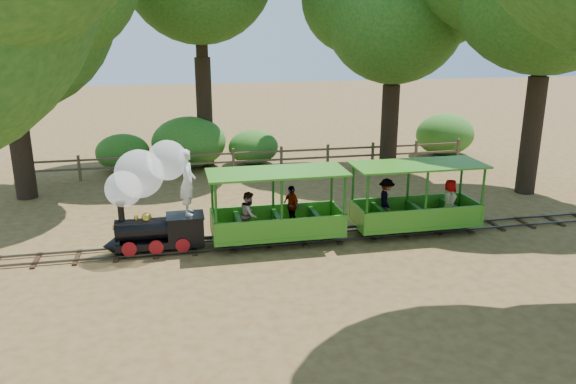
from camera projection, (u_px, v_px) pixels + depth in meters
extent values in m
plane|color=olive|center=(302.00, 241.00, 15.76)|extent=(90.00, 90.00, 0.00)
cube|color=#3F3D3A|center=(304.00, 242.00, 15.46)|extent=(22.00, 0.05, 0.05)
cube|color=#3F3D3A|center=(299.00, 235.00, 16.02)|extent=(22.00, 0.05, 0.05)
cube|color=#382314|center=(302.00, 240.00, 15.76)|extent=(0.12, 1.00, 0.05)
cube|color=#382314|center=(117.00, 254.00, 14.77)|extent=(0.12, 1.00, 0.05)
cube|color=#382314|center=(465.00, 227.00, 16.74)|extent=(0.12, 1.00, 0.05)
cube|color=black|center=(160.00, 242.00, 14.92)|extent=(2.29, 0.73, 0.19)
cylinder|color=black|center=(145.00, 229.00, 14.74)|extent=(1.46, 0.58, 0.58)
cylinder|color=black|center=(121.00, 212.00, 14.48)|extent=(0.17, 0.17, 0.46)
sphere|color=gold|center=(147.00, 218.00, 14.66)|extent=(0.27, 0.27, 0.27)
cylinder|color=gold|center=(136.00, 218.00, 14.60)|extent=(0.10, 0.10, 0.10)
cube|color=black|center=(186.00, 226.00, 14.94)|extent=(0.94, 0.73, 0.57)
cube|color=black|center=(185.00, 216.00, 14.86)|extent=(0.99, 0.79, 0.04)
cone|color=black|center=(112.00, 246.00, 14.68)|extent=(0.47, 0.67, 0.67)
cylinder|color=gold|center=(115.00, 227.00, 14.56)|extent=(0.10, 0.15, 0.15)
cylinder|color=maroon|center=(129.00, 249.00, 14.41)|extent=(0.38, 0.06, 0.38)
cylinder|color=maroon|center=(131.00, 239.00, 15.12)|extent=(0.38, 0.06, 0.38)
cylinder|color=maroon|center=(156.00, 247.00, 14.55)|extent=(0.38, 0.06, 0.38)
cylinder|color=maroon|center=(157.00, 237.00, 15.25)|extent=(0.38, 0.06, 0.38)
cylinder|color=maroon|center=(183.00, 245.00, 14.68)|extent=(0.38, 0.06, 0.38)
cylinder|color=maroon|center=(182.00, 235.00, 15.38)|extent=(0.38, 0.06, 0.38)
sphere|color=white|center=(123.00, 189.00, 14.37)|extent=(0.94, 0.94, 0.94)
sphere|color=white|center=(139.00, 174.00, 14.40)|extent=(1.25, 1.25, 1.25)
sphere|color=white|center=(167.00, 160.00, 14.50)|extent=(1.04, 1.04, 1.04)
imported|color=silver|center=(188.00, 182.00, 14.67)|extent=(0.43, 0.65, 1.76)
cube|color=#36831C|center=(277.00, 231.00, 15.53)|extent=(3.60, 1.38, 0.11)
cube|color=#195713|center=(277.00, 236.00, 15.57)|extent=(3.24, 0.53, 0.15)
cube|color=#36831C|center=(282.00, 229.00, 14.83)|extent=(3.60, 0.06, 0.53)
cube|color=#36831C|center=(273.00, 213.00, 16.05)|extent=(3.60, 0.06, 0.53)
cube|color=#36831C|center=(277.00, 172.00, 15.05)|extent=(3.76, 1.54, 0.05)
cylinder|color=#195713|center=(216.00, 214.00, 14.37)|extent=(0.07, 0.07, 1.69)
cylinder|color=#195713|center=(212.00, 200.00, 15.54)|extent=(0.07, 0.07, 1.69)
cylinder|color=#195713|center=(344.00, 205.00, 15.04)|extent=(0.07, 0.07, 1.69)
cylinder|color=#195713|center=(331.00, 192.00, 16.21)|extent=(0.07, 0.07, 1.69)
cube|color=#195713|center=(238.00, 225.00, 15.24)|extent=(0.13, 1.16, 0.42)
cube|color=#195713|center=(277.00, 222.00, 15.46)|extent=(0.13, 1.16, 0.42)
cube|color=#195713|center=(315.00, 220.00, 15.67)|extent=(0.13, 1.16, 0.42)
cylinder|color=black|center=(238.00, 242.00, 14.99)|extent=(0.30, 0.06, 0.30)
cylinder|color=black|center=(235.00, 233.00, 15.67)|extent=(0.30, 0.06, 0.30)
cylinder|color=black|center=(321.00, 236.00, 15.44)|extent=(0.30, 0.06, 0.30)
cylinder|color=black|center=(314.00, 227.00, 16.12)|extent=(0.30, 0.06, 0.30)
imported|color=gray|center=(249.00, 214.00, 14.85)|extent=(0.62, 0.71, 1.24)
imported|color=gray|center=(291.00, 205.00, 15.73)|extent=(0.53, 0.73, 1.16)
cube|color=#36831C|center=(415.00, 221.00, 16.33)|extent=(3.60, 1.38, 0.11)
cube|color=#195713|center=(414.00, 225.00, 16.37)|extent=(3.24, 0.53, 0.15)
cube|color=#36831C|center=(425.00, 218.00, 15.63)|extent=(3.60, 0.06, 0.53)
cube|color=#36831C|center=(406.00, 204.00, 16.85)|extent=(3.60, 0.06, 0.53)
cube|color=#36831C|center=(419.00, 165.00, 15.85)|extent=(3.76, 1.54, 0.05)
cylinder|color=#195713|center=(367.00, 204.00, 15.17)|extent=(0.07, 0.07, 1.69)
cylinder|color=#195713|center=(353.00, 191.00, 16.34)|extent=(0.07, 0.07, 1.69)
cylinder|color=#195713|center=(482.00, 196.00, 15.84)|extent=(0.07, 0.07, 1.69)
cylinder|color=#195713|center=(461.00, 184.00, 17.01)|extent=(0.07, 0.07, 1.69)
cube|color=#195713|center=(380.00, 215.00, 16.04)|extent=(0.13, 1.16, 0.42)
cube|color=#195713|center=(415.00, 213.00, 16.26)|extent=(0.13, 1.16, 0.42)
cube|color=#195713|center=(450.00, 210.00, 16.47)|extent=(0.13, 1.16, 0.42)
cylinder|color=black|center=(382.00, 231.00, 15.79)|extent=(0.30, 0.06, 0.30)
cylinder|color=black|center=(373.00, 223.00, 16.47)|extent=(0.30, 0.06, 0.30)
cylinder|color=black|center=(457.00, 225.00, 16.24)|extent=(0.30, 0.06, 0.30)
cylinder|color=black|center=(445.00, 217.00, 16.92)|extent=(0.30, 0.06, 0.30)
imported|color=gray|center=(386.00, 199.00, 16.15)|extent=(0.62, 0.88, 1.23)
imported|color=gray|center=(449.00, 200.00, 16.05)|extent=(0.52, 0.68, 1.23)
cylinder|color=#2D2116|center=(21.00, 149.00, 19.22)|extent=(0.70, 0.70, 3.50)
cylinder|color=#2D2116|center=(10.00, 67.00, 18.43)|extent=(0.52, 0.53, 2.00)
sphere|color=#194B17|center=(0.00, 1.00, 17.84)|extent=(7.14, 7.14, 7.14)
cylinder|color=#2D2116|center=(205.00, 113.00, 23.63)|extent=(0.66, 0.66, 4.55)
cylinder|color=#2D2116|center=(201.00, 24.00, 22.61)|extent=(0.50, 0.50, 2.60)
cylinder|color=#2D2116|center=(389.00, 127.00, 23.38)|extent=(0.72, 0.72, 3.48)
cylinder|color=#2D2116|center=(393.00, 60.00, 22.60)|extent=(0.54, 0.54, 1.99)
sphere|color=#194B17|center=(395.00, 12.00, 22.07)|extent=(5.64, 5.64, 5.64)
cylinder|color=#2D2116|center=(531.00, 136.00, 19.75)|extent=(0.68, 0.68, 4.13)
cylinder|color=#2D2116|center=(543.00, 41.00, 18.82)|extent=(0.51, 0.51, 2.36)
cube|color=brown|center=(24.00, 171.00, 21.35)|extent=(0.10, 0.10, 1.00)
cube|color=brown|center=(79.00, 168.00, 21.75)|extent=(0.10, 0.10, 1.00)
cube|color=brown|center=(132.00, 165.00, 22.14)|extent=(0.10, 0.10, 1.00)
cube|color=brown|center=(184.00, 163.00, 22.53)|extent=(0.10, 0.10, 1.00)
cube|color=brown|center=(233.00, 161.00, 22.93)|extent=(0.10, 0.10, 1.00)
cube|color=brown|center=(281.00, 158.00, 23.32)|extent=(0.10, 0.10, 1.00)
cube|color=brown|center=(328.00, 156.00, 23.71)|extent=(0.10, 0.10, 1.00)
cube|color=brown|center=(373.00, 154.00, 24.11)|extent=(0.10, 0.10, 1.00)
cube|color=brown|center=(416.00, 152.00, 24.50)|extent=(0.10, 0.10, 1.00)
cube|color=brown|center=(458.00, 150.00, 24.89)|extent=(0.10, 0.10, 1.00)
cube|color=brown|center=(258.00, 152.00, 23.04)|extent=(18.00, 0.06, 0.08)
cube|color=brown|center=(258.00, 161.00, 23.14)|extent=(18.00, 0.06, 0.08)
ellipsoid|color=#2D6B1E|center=(123.00, 152.00, 23.20)|extent=(2.21, 1.70, 1.53)
ellipsoid|color=#2D6B1E|center=(189.00, 142.00, 23.64)|extent=(3.12, 2.40, 2.16)
ellipsoid|color=#2D6B1E|center=(253.00, 147.00, 24.27)|extent=(2.17, 1.67, 1.50)
ellipsoid|color=#2D6B1E|center=(445.00, 134.00, 25.98)|extent=(2.77, 2.13, 1.91)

